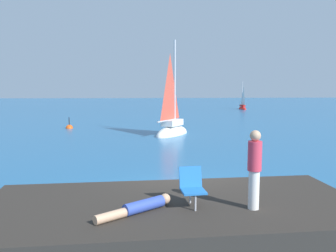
# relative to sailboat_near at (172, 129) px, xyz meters

# --- Properties ---
(ground_plane) EXTENTS (160.00, 160.00, 0.00)m
(ground_plane) POSITION_rel_sailboat_near_xyz_m (-0.64, -12.78, -0.37)
(ground_plane) COLOR #236093
(shore_ledge) EXTENTS (8.34, 4.09, 0.79)m
(shore_ledge) POSITION_rel_sailboat_near_xyz_m (-1.14, -15.81, 0.02)
(shore_ledge) COLOR #2D2823
(shore_ledge) RESTS_ON ground
(boulder_seaward) EXTENTS (1.61, 1.85, 1.15)m
(boulder_seaward) POSITION_rel_sailboat_near_xyz_m (1.57, -14.04, -0.37)
(boulder_seaward) COLOR #322A21
(boulder_seaward) RESTS_ON ground
(boulder_inland) EXTENTS (0.95, 0.81, 0.65)m
(boulder_inland) POSITION_rel_sailboat_near_xyz_m (1.41, -13.66, -0.37)
(boulder_inland) COLOR #292521
(boulder_inland) RESTS_ON ground
(sailboat_near) EXTENTS (3.02, 3.70, 6.88)m
(sailboat_near) POSITION_rel_sailboat_near_xyz_m (0.00, 0.00, 0.00)
(sailboat_near) COLOR white
(sailboat_near) RESTS_ON ground
(sailboat_far) EXTENTS (0.92, 2.28, 4.17)m
(sailboat_far) POSITION_rel_sailboat_near_xyz_m (11.50, 24.18, -0.15)
(sailboat_far) COLOR red
(sailboat_far) RESTS_ON ground
(person_sunbather) EXTENTS (1.49, 1.17, 0.25)m
(person_sunbather) POSITION_rel_sailboat_near_xyz_m (-1.88, -16.39, 0.54)
(person_sunbather) COLOR #334CB2
(person_sunbather) RESTS_ON shore_ledge
(person_standing) EXTENTS (0.28, 0.28, 1.62)m
(person_standing) POSITION_rel_sailboat_near_xyz_m (0.46, -16.31, 1.28)
(person_standing) COLOR white
(person_standing) RESTS_ON shore_ledge
(beach_chair) EXTENTS (0.54, 0.64, 0.80)m
(beach_chair) POSITION_rel_sailboat_near_xyz_m (-0.77, -16.03, 0.86)
(beach_chair) COLOR blue
(beach_chair) RESTS_ON shore_ledge
(marker_buoy) EXTENTS (0.56, 0.56, 1.13)m
(marker_buoy) POSITION_rel_sailboat_near_xyz_m (-7.63, 4.01, -0.37)
(marker_buoy) COLOR #EA5114
(marker_buoy) RESTS_ON ground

